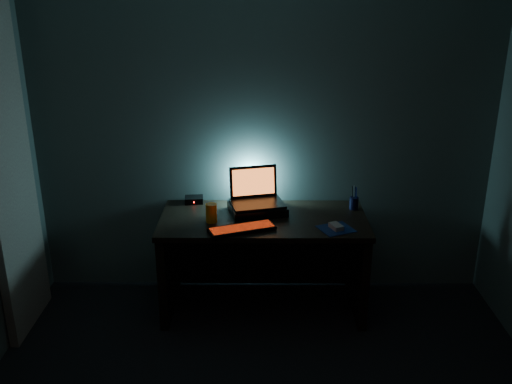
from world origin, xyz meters
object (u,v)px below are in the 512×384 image
at_px(pen_cup, 354,203).
at_px(mouse, 336,226).
at_px(laptop, 256,195).
at_px(juice_glass, 211,213).
at_px(keyboard, 242,229).
at_px(router, 194,200).

bearing_deg(pen_cup, mouse, -115.59).
xyz_separation_m(laptop, pen_cup, (0.74, 0.02, -0.07)).
bearing_deg(juice_glass, keyboard, -34.71).
distance_m(mouse, juice_glass, 0.88).
xyz_separation_m(mouse, router, (-1.04, 0.50, 0.00)).
xyz_separation_m(keyboard, mouse, (0.65, 0.03, 0.01)).
distance_m(mouse, pen_cup, 0.42).
height_order(pen_cup, juice_glass, juice_glass).
distance_m(laptop, pen_cup, 0.74).
height_order(mouse, pen_cup, pen_cup).
distance_m(mouse, router, 1.15).
xyz_separation_m(mouse, juice_glass, (-0.87, 0.12, 0.05)).
height_order(mouse, router, router).
distance_m(laptop, juice_glass, 0.39).
bearing_deg(mouse, laptop, 123.97).
bearing_deg(keyboard, router, 105.40).
bearing_deg(pen_cup, laptop, -178.44).
relative_size(keyboard, mouse, 4.50).
bearing_deg(pen_cup, router, 174.06).
height_order(laptop, keyboard, laptop).
bearing_deg(router, keyboard, -59.47).
xyz_separation_m(pen_cup, juice_glass, (-1.05, -0.25, 0.02)).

